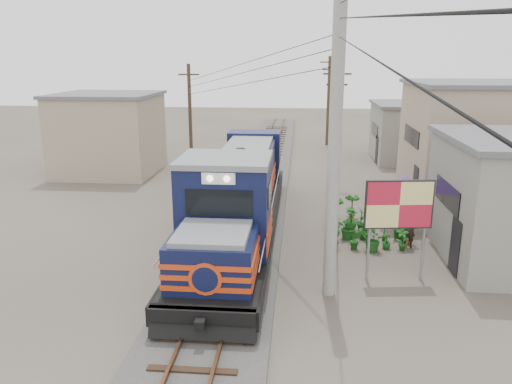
# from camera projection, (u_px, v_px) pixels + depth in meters

# --- Properties ---
(ground) EXTENTS (120.00, 120.00, 0.00)m
(ground) POSITION_uv_depth(u_px,v_px,m) (224.00, 283.00, 17.02)
(ground) COLOR #473F35
(ground) RESTS_ON ground
(ballast) EXTENTS (3.60, 70.00, 0.16)m
(ballast) POSITION_uv_depth(u_px,v_px,m) (252.00, 200.00, 26.61)
(ballast) COLOR #595651
(ballast) RESTS_ON ground
(track) EXTENTS (1.15, 70.00, 0.12)m
(track) POSITION_uv_depth(u_px,v_px,m) (252.00, 196.00, 26.56)
(track) COLOR #51331E
(track) RESTS_ON ground
(locomotive) EXTENTS (3.06, 16.64, 4.12)m
(locomotive) POSITION_uv_depth(u_px,v_px,m) (239.00, 198.00, 20.74)
(locomotive) COLOR black
(locomotive) RESTS_ON ground
(utility_pole_main) EXTENTS (0.40, 0.40, 10.00)m
(utility_pole_main) POSITION_uv_depth(u_px,v_px,m) (335.00, 141.00, 14.92)
(utility_pole_main) COLOR #9E9B93
(utility_pole_main) RESTS_ON ground
(wooden_pole_mid) EXTENTS (1.60, 0.24, 7.00)m
(wooden_pole_mid) POSITION_uv_depth(u_px,v_px,m) (335.00, 123.00, 29.12)
(wooden_pole_mid) COLOR #4C3826
(wooden_pole_mid) RESTS_ON ground
(wooden_pole_far) EXTENTS (1.60, 0.24, 7.50)m
(wooden_pole_far) POSITION_uv_depth(u_px,v_px,m) (328.00, 99.00, 42.49)
(wooden_pole_far) COLOR #4C3826
(wooden_pole_far) RESTS_ON ground
(wooden_pole_left) EXTENTS (1.60, 0.24, 7.00)m
(wooden_pole_left) POSITION_uv_depth(u_px,v_px,m) (190.00, 114.00, 33.78)
(wooden_pole_left) COLOR #4C3826
(wooden_pole_left) RESTS_ON ground
(power_lines) EXTENTS (9.65, 19.00, 3.30)m
(power_lines) POSITION_uv_depth(u_px,v_px,m) (246.00, 54.00, 23.20)
(power_lines) COLOR black
(power_lines) RESTS_ON ground
(shophouse_mid) EXTENTS (8.40, 7.35, 6.20)m
(shophouse_mid) POSITION_uv_depth(u_px,v_px,m) (488.00, 141.00, 26.67)
(shophouse_mid) COLOR tan
(shophouse_mid) RESTS_ON ground
(shophouse_back) EXTENTS (6.30, 6.30, 4.20)m
(shophouse_back) POSITION_uv_depth(u_px,v_px,m) (416.00, 132.00, 36.67)
(shophouse_back) COLOR gray
(shophouse_back) RESTS_ON ground
(shophouse_left) EXTENTS (6.30, 6.30, 5.20)m
(shophouse_left) POSITION_uv_depth(u_px,v_px,m) (109.00, 133.00, 32.56)
(shophouse_left) COLOR tan
(shophouse_left) RESTS_ON ground
(billboard) EXTENTS (2.29, 0.41, 3.55)m
(billboard) POSITION_uv_depth(u_px,v_px,m) (399.00, 207.00, 16.56)
(billboard) COLOR #99999E
(billboard) RESTS_ON ground
(market_umbrella) EXTENTS (2.43, 2.43, 2.39)m
(market_umbrella) POSITION_uv_depth(u_px,v_px,m) (405.00, 182.00, 21.95)
(market_umbrella) COLOR black
(market_umbrella) RESTS_ON ground
(vendor) EXTENTS (0.61, 0.45, 1.55)m
(vendor) POSITION_uv_depth(u_px,v_px,m) (408.00, 229.00, 19.95)
(vendor) COLOR black
(vendor) RESTS_ON ground
(plant_nursery) EXTENTS (3.47, 3.30, 1.13)m
(plant_nursery) POSITION_uv_depth(u_px,v_px,m) (359.00, 229.00, 20.82)
(plant_nursery) COLOR #195317
(plant_nursery) RESTS_ON ground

